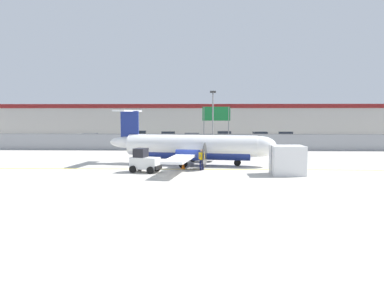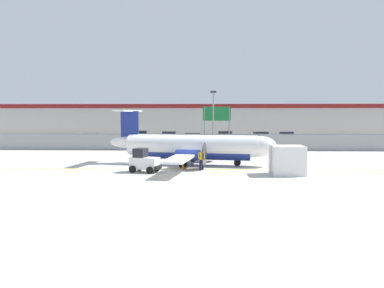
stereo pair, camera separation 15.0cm
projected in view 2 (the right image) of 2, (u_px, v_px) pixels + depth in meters
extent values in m
plane|color=#BCB7AD|center=(184.00, 173.00, 28.94)|extent=(140.00, 140.00, 0.00)
cube|color=yellow|center=(185.00, 169.00, 30.93)|extent=(84.00, 0.20, 0.01)
cube|color=gray|center=(192.00, 142.00, 46.79)|extent=(98.00, 0.04, 2.00)
cylinder|color=slate|center=(192.00, 134.00, 46.70)|extent=(98.00, 0.10, 0.10)
cube|color=#38383A|center=(195.00, 143.00, 58.31)|extent=(98.00, 17.00, 0.12)
cube|color=beige|center=(198.00, 120.00, 76.49)|extent=(91.00, 8.00, 6.50)
cube|color=maroon|center=(197.00, 106.00, 72.27)|extent=(91.00, 0.20, 0.80)
cylinder|color=white|center=(192.00, 145.00, 33.49)|extent=(11.79, 3.69, 1.90)
ellipsoid|color=white|center=(261.00, 147.00, 32.31)|extent=(2.93, 2.20, 1.80)
ellipsoid|color=white|center=(127.00, 142.00, 34.65)|extent=(3.41, 1.54, 1.05)
cylinder|color=navy|center=(192.00, 151.00, 33.53)|extent=(10.55, 3.09, 1.48)
cube|color=white|center=(193.00, 152.00, 33.52)|extent=(4.07, 16.05, 0.18)
cylinder|color=navy|center=(200.00, 149.00, 36.02)|extent=(2.31, 1.23, 0.90)
cone|color=black|center=(212.00, 149.00, 35.80)|extent=(0.51, 0.50, 0.44)
cylinder|color=#262626|center=(213.00, 149.00, 35.77)|extent=(0.37, 2.08, 2.10)
cylinder|color=navy|center=(189.00, 155.00, 30.93)|extent=(2.31, 1.23, 0.90)
cone|color=black|center=(203.00, 155.00, 30.71)|extent=(0.51, 0.50, 0.44)
cylinder|color=#262626|center=(205.00, 155.00, 30.68)|extent=(0.37, 2.08, 2.10)
cube|color=navy|center=(130.00, 128.00, 34.49)|extent=(1.71, 0.44, 3.10)
cube|color=white|center=(128.00, 111.00, 34.39)|extent=(1.83, 4.91, 0.14)
cylinder|color=#59595B|center=(237.00, 157.00, 32.77)|extent=(0.16, 0.16, 0.97)
cylinder|color=black|center=(237.00, 163.00, 32.81)|extent=(0.63, 0.31, 0.60)
cylinder|color=#59595B|center=(193.00, 153.00, 35.78)|extent=(0.16, 0.16, 0.90)
cylinder|color=black|center=(193.00, 158.00, 35.82)|extent=(0.79, 0.34, 0.76)
cylinder|color=#59595B|center=(183.00, 158.00, 31.46)|extent=(0.16, 0.16, 0.90)
cylinder|color=black|center=(183.00, 164.00, 31.50)|extent=(0.79, 0.34, 0.76)
cube|color=silver|center=(145.00, 163.00, 29.31)|extent=(2.43, 1.71, 0.90)
cube|color=black|center=(141.00, 153.00, 29.36)|extent=(1.16, 1.22, 0.70)
cube|color=black|center=(158.00, 167.00, 28.95)|extent=(0.48, 1.10, 0.30)
cylinder|color=black|center=(157.00, 168.00, 29.66)|extent=(0.59, 0.34, 0.56)
cylinder|color=black|center=(150.00, 170.00, 28.53)|extent=(0.59, 0.34, 0.56)
cylinder|color=black|center=(140.00, 167.00, 30.16)|extent=(0.59, 0.34, 0.56)
cylinder|color=black|center=(132.00, 169.00, 29.03)|extent=(0.59, 0.34, 0.56)
cylinder|color=#191E4C|center=(203.00, 165.00, 30.53)|extent=(0.21, 0.21, 0.85)
cylinder|color=#191E4C|center=(200.00, 165.00, 30.45)|extent=(0.21, 0.21, 0.85)
cylinder|color=yellow|center=(202.00, 156.00, 30.43)|extent=(0.45, 0.45, 0.60)
cylinder|color=yellow|center=(204.00, 156.00, 30.51)|extent=(0.13, 0.13, 0.55)
cylinder|color=yellow|center=(199.00, 156.00, 30.35)|extent=(0.13, 0.13, 0.55)
sphere|color=tan|center=(202.00, 151.00, 30.40)|extent=(0.22, 0.22, 0.22)
cube|color=silver|center=(287.00, 160.00, 28.04)|extent=(2.46, 2.07, 2.20)
cube|color=#333338|center=(287.00, 160.00, 28.04)|extent=(2.44, 0.16, 2.20)
cube|color=orange|center=(183.00, 168.00, 31.25)|extent=(0.36, 0.36, 0.04)
cone|color=orange|center=(183.00, 165.00, 31.22)|extent=(0.28, 0.28, 0.60)
cylinder|color=white|center=(183.00, 164.00, 31.22)|extent=(0.17, 0.17, 0.08)
cube|color=orange|center=(147.00, 165.00, 33.35)|extent=(0.36, 0.36, 0.04)
cone|color=orange|center=(147.00, 161.00, 33.32)|extent=(0.28, 0.28, 0.60)
cylinder|color=white|center=(147.00, 161.00, 33.32)|extent=(0.17, 0.17, 0.08)
cube|color=#B28C19|center=(89.00, 140.00, 55.67)|extent=(4.27, 1.89, 0.80)
cube|color=#262D38|center=(90.00, 135.00, 55.61)|extent=(2.27, 1.66, 0.56)
cylinder|color=black|center=(78.00, 142.00, 54.79)|extent=(0.61, 0.23, 0.60)
cylinder|color=black|center=(82.00, 141.00, 56.58)|extent=(0.61, 0.23, 0.60)
cylinder|color=black|center=(97.00, 142.00, 54.81)|extent=(0.61, 0.23, 0.60)
cylinder|color=black|center=(100.00, 141.00, 56.60)|extent=(0.61, 0.23, 0.60)
cube|color=#19662D|center=(141.00, 136.00, 64.51)|extent=(4.34, 2.09, 0.80)
cube|color=#262D38|center=(140.00, 132.00, 64.45)|extent=(2.34, 1.76, 0.56)
cylinder|color=black|center=(150.00, 138.00, 65.51)|extent=(0.62, 0.26, 0.60)
cylinder|color=black|center=(149.00, 138.00, 63.72)|extent=(0.62, 0.26, 0.60)
cylinder|color=black|center=(134.00, 138.00, 65.35)|extent=(0.62, 0.26, 0.60)
cylinder|color=black|center=(133.00, 138.00, 63.56)|extent=(0.62, 0.26, 0.60)
cube|color=slate|center=(170.00, 137.00, 61.53)|extent=(4.37, 2.18, 0.80)
cube|color=#262D38|center=(169.00, 133.00, 61.46)|extent=(2.37, 1.81, 0.56)
cylinder|color=black|center=(178.00, 139.00, 62.56)|extent=(0.62, 0.27, 0.60)
cylinder|color=black|center=(178.00, 140.00, 60.77)|extent=(0.62, 0.27, 0.60)
cylinder|color=black|center=(161.00, 139.00, 62.34)|extent=(0.62, 0.27, 0.60)
cylinder|color=black|center=(161.00, 140.00, 60.55)|extent=(0.62, 0.27, 0.60)
cube|color=#19662D|center=(194.00, 139.00, 56.73)|extent=(4.23, 1.78, 0.80)
cube|color=#262D38|center=(193.00, 135.00, 56.68)|extent=(2.23, 1.60, 0.56)
cylinder|color=black|center=(203.00, 141.00, 57.63)|extent=(0.60, 0.21, 0.60)
cylinder|color=black|center=(203.00, 142.00, 55.83)|extent=(0.60, 0.21, 0.60)
cylinder|color=black|center=(185.00, 141.00, 57.68)|extent=(0.60, 0.21, 0.60)
cylinder|color=black|center=(184.00, 142.00, 55.89)|extent=(0.60, 0.21, 0.60)
cube|color=gray|center=(224.00, 137.00, 62.70)|extent=(4.26, 1.86, 0.80)
cube|color=#262D38|center=(225.00, 133.00, 62.64)|extent=(2.26, 1.64, 0.56)
cylinder|color=black|center=(216.00, 139.00, 61.83)|extent=(0.61, 0.22, 0.60)
cylinder|color=black|center=(215.00, 138.00, 63.62)|extent=(0.61, 0.22, 0.60)
cylinder|color=black|center=(233.00, 139.00, 61.83)|extent=(0.61, 0.22, 0.60)
cylinder|color=black|center=(232.00, 138.00, 63.62)|extent=(0.61, 0.22, 0.60)
cube|color=#B28C19|center=(262.00, 138.00, 60.65)|extent=(4.30, 1.97, 0.80)
cube|color=#262D38|center=(261.00, 133.00, 60.59)|extent=(2.30, 1.70, 0.56)
cylinder|color=black|center=(269.00, 139.00, 61.61)|extent=(0.61, 0.24, 0.60)
cylinder|color=black|center=(271.00, 140.00, 59.82)|extent=(0.61, 0.24, 0.60)
cylinder|color=black|center=(252.00, 139.00, 61.54)|extent=(0.61, 0.24, 0.60)
cylinder|color=black|center=(254.00, 140.00, 59.74)|extent=(0.61, 0.24, 0.60)
cube|color=slate|center=(285.00, 138.00, 60.73)|extent=(4.37, 2.17, 0.80)
cube|color=#262D38|center=(286.00, 133.00, 60.65)|extent=(2.36, 1.80, 0.56)
cylinder|color=black|center=(277.00, 140.00, 60.08)|extent=(0.62, 0.27, 0.60)
cylinder|color=black|center=(276.00, 139.00, 61.85)|extent=(0.62, 0.27, 0.60)
cylinder|color=black|center=(295.00, 140.00, 59.65)|extent=(0.62, 0.27, 0.60)
cylinder|color=black|center=(294.00, 139.00, 61.43)|extent=(0.62, 0.27, 0.60)
cylinder|color=slate|center=(213.00, 123.00, 44.15)|extent=(0.16, 0.16, 7.00)
cube|color=#333333|center=(213.00, 92.00, 43.86)|extent=(0.70, 0.30, 0.24)
cylinder|color=slate|center=(204.00, 128.00, 48.44)|extent=(0.14, 0.14, 5.50)
cylinder|color=slate|center=(229.00, 128.00, 48.32)|extent=(0.14, 0.14, 5.50)
cube|color=#14662D|center=(217.00, 114.00, 48.23)|extent=(3.60, 0.10, 1.80)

